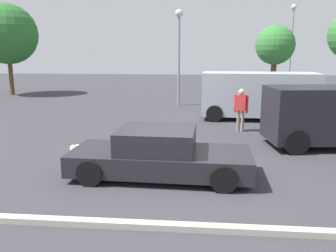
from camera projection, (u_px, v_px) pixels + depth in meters
name	position (u px, v px, depth m)	size (l,w,h in m)	color
ground_plane	(170.00, 176.00, 9.07)	(80.00, 80.00, 0.00)	#38383D
sedan_foreground	(160.00, 155.00, 8.97)	(4.62, 2.07, 1.25)	#232328
dog	(77.00, 149.00, 10.48)	(0.34, 0.63, 0.48)	white
van_white	(259.00, 94.00, 16.42)	(5.35, 2.34, 2.19)	#B2B7C1
pedestrian	(241.00, 106.00, 13.94)	(0.55, 0.35, 1.71)	gray
parking_curb	(157.00, 226.00, 6.38)	(8.77, 0.20, 0.12)	#B7B2A8
light_post_near	(179.00, 40.00, 20.18)	(0.44, 0.44, 5.49)	gray
light_post_mid	(292.00, 33.00, 28.03)	(0.44, 0.44, 6.78)	gray
tree_back_left	(275.00, 46.00, 23.80)	(2.65, 2.65, 4.90)	brown
tree_back_right	(7.00, 34.00, 25.00)	(4.26, 4.26, 6.49)	brown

